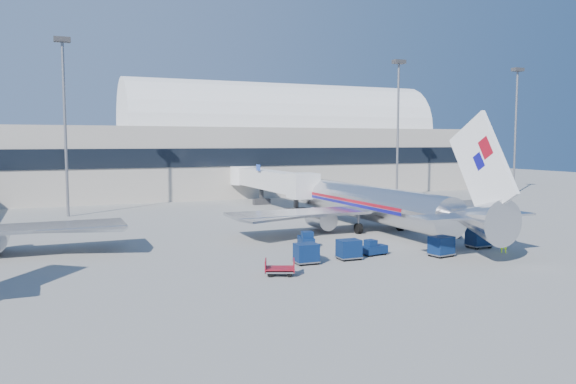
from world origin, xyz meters
name	(u,v)px	position (x,y,z in m)	size (l,w,h in m)	color
ground	(308,245)	(0.00, 0.00, 0.00)	(260.00, 260.00, 0.00)	gray
terminal	(101,153)	(-13.60, 55.96, 7.52)	(170.00, 28.15, 21.00)	#B2AA9E
airliner_main	(375,204)	(10.00, 4.51, 2.93)	(32.00, 37.26, 12.07)	silver
jetbridge_near	(267,180)	(7.60, 30.81, 3.93)	(4.40, 27.50, 6.25)	silver
mast_west	(64,100)	(-20.00, 30.00, 14.79)	(2.00, 1.20, 22.60)	slate
mast_east	(398,109)	(30.00, 30.00, 14.79)	(2.00, 1.20, 22.60)	slate
mast_far_east	(516,112)	(55.00, 30.00, 14.79)	(2.00, 1.20, 22.60)	slate
barrier_near	(450,226)	(18.00, 2.00, 0.45)	(3.00, 0.55, 0.90)	#9E9E96
barrier_mid	(474,224)	(21.30, 2.00, 0.45)	(3.00, 0.55, 0.90)	#9E9E96
barrier_far	(497,222)	(24.60, 2.00, 0.45)	(3.00, 0.55, 0.90)	#9E9E96
tug_lead	(374,248)	(3.00, -6.63, 0.62)	(2.19, 1.30, 1.35)	#091C45
tug_right	(449,232)	(14.43, -2.27, 0.60)	(2.19, 1.45, 1.31)	#091C45
tug_left	(306,240)	(-0.74, -1.09, 0.69)	(1.62, 2.51, 1.51)	#091C45
cart_train_a	(349,249)	(0.17, -7.38, 0.88)	(1.89, 1.46, 1.65)	#091C45
cart_train_b	(306,252)	(-3.39, -6.71, 0.80)	(1.80, 1.43, 1.49)	#091C45
cart_train_c	(306,253)	(-3.72, -7.53, 0.87)	(1.90, 1.47, 1.63)	#091C45
cart_solo_near	(441,246)	(7.88, -9.32, 0.91)	(2.15, 1.78, 1.70)	#091C45
cart_solo_far	(479,237)	(13.54, -7.46, 0.97)	(2.13, 1.66, 1.82)	#091C45
cart_open_red	(280,270)	(-7.03, -10.18, 0.41)	(2.55, 2.21, 0.57)	slate
ramp_worker	(504,242)	(13.93, -10.09, 0.92)	(0.67, 0.44, 1.84)	#9BF219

